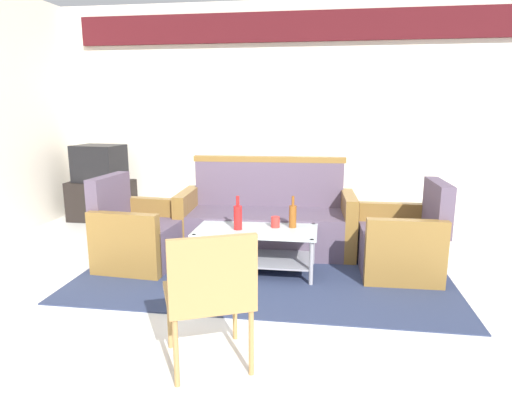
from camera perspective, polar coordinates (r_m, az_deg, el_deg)
The scene contains 13 objects.
ground_plane at distance 3.38m, azimuth 1.61°, elevation -14.08°, with size 14.00×14.00×0.00m, color white.
wall_back at distance 6.06m, azimuth 5.30°, elevation 12.07°, with size 6.52×0.19×2.80m.
rug at distance 4.25m, azimuth 1.23°, elevation -8.27°, with size 3.29×2.01×0.01m, color #2D3856.
couch at distance 4.74m, azimuth 1.35°, elevation -2.13°, with size 1.83×0.81×0.96m.
armchair_left at distance 4.46m, azimuth -14.73°, elevation -3.85°, with size 0.75×0.81×0.85m.
armchair_right at distance 4.29m, azimuth 18.06°, elevation -4.71°, with size 0.71×0.77×0.85m.
coffee_table at distance 4.14m, azimuth 0.03°, elevation -4.95°, with size 1.10×0.60×0.40m.
bottle_brown at distance 4.13m, azimuth 4.67°, elevation -1.41°, with size 0.07×0.07×0.29m.
bottle_red at distance 4.05m, azimuth -2.31°, elevation -1.57°, with size 0.08×0.08×0.31m.
cup at distance 4.14m, azimuth 2.47°, elevation -2.22°, with size 0.08×0.08×0.10m, color red.
tv_stand at distance 6.40m, azimuth -18.90°, elevation 0.51°, with size 0.80×0.50×0.52m, color black.
television at distance 6.32m, azimuth -19.20°, elevation 4.95°, with size 0.65×0.52×0.48m.
wicker_chair at distance 2.59m, azimuth -5.88°, elevation -10.63°, with size 0.63×0.63×0.84m.
Camera 1 is at (0.36, -3.00, 1.51)m, focal length 31.62 mm.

